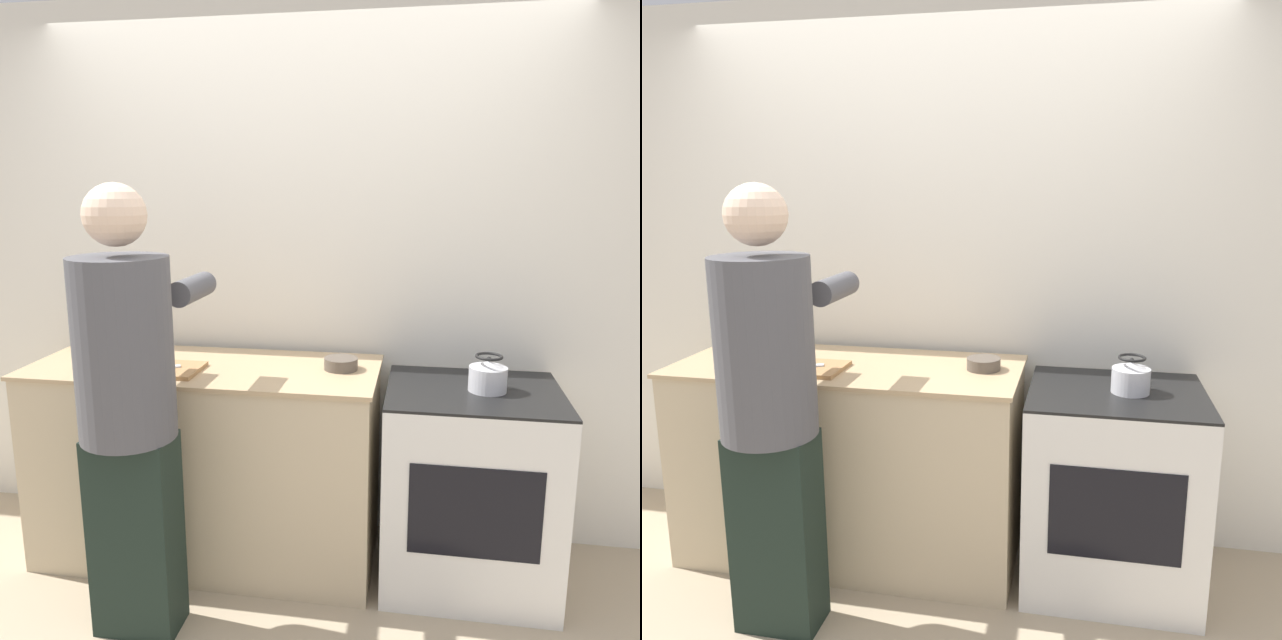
% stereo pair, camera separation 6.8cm
% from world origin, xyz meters
% --- Properties ---
extents(ground_plane, '(12.00, 12.00, 0.00)m').
position_xyz_m(ground_plane, '(0.00, 0.00, 0.00)').
color(ground_plane, tan).
extents(wall_back, '(8.00, 0.05, 2.60)m').
position_xyz_m(wall_back, '(0.00, 0.69, 1.30)').
color(wall_back, silver).
rests_on(wall_back, ground_plane).
extents(counter, '(1.59, 0.64, 0.94)m').
position_xyz_m(counter, '(-0.39, 0.31, 0.47)').
color(counter, '#C6B28E').
rests_on(counter, ground_plane).
extents(oven, '(0.74, 0.63, 0.89)m').
position_xyz_m(oven, '(0.81, 0.31, 0.44)').
color(oven, silver).
rests_on(oven, ground_plane).
extents(person, '(0.41, 0.64, 1.75)m').
position_xyz_m(person, '(-0.49, -0.23, 0.95)').
color(person, black).
rests_on(person, ground_plane).
extents(cutting_board, '(0.33, 0.25, 0.02)m').
position_xyz_m(cutting_board, '(-0.54, 0.19, 0.95)').
color(cutting_board, '#A87A4C').
rests_on(cutting_board, counter).
extents(knife, '(0.18, 0.10, 0.01)m').
position_xyz_m(knife, '(-0.56, 0.17, 0.96)').
color(knife, silver).
rests_on(knife, cutting_board).
extents(kettle, '(0.16, 0.16, 0.16)m').
position_xyz_m(kettle, '(0.86, 0.30, 0.95)').
color(kettle, silver).
rests_on(kettle, oven).
extents(bowl_prep, '(0.15, 0.15, 0.05)m').
position_xyz_m(bowl_prep, '(0.23, 0.35, 0.96)').
color(bowl_prep, brown).
rests_on(bowl_prep, counter).
extents(bowl_mixing, '(0.15, 0.15, 0.08)m').
position_xyz_m(bowl_mixing, '(-0.88, 0.30, 0.98)').
color(bowl_mixing, silver).
rests_on(bowl_mixing, counter).
extents(canister_jar, '(0.17, 0.17, 0.19)m').
position_xyz_m(canister_jar, '(-1.06, 0.49, 1.03)').
color(canister_jar, tan).
rests_on(canister_jar, counter).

